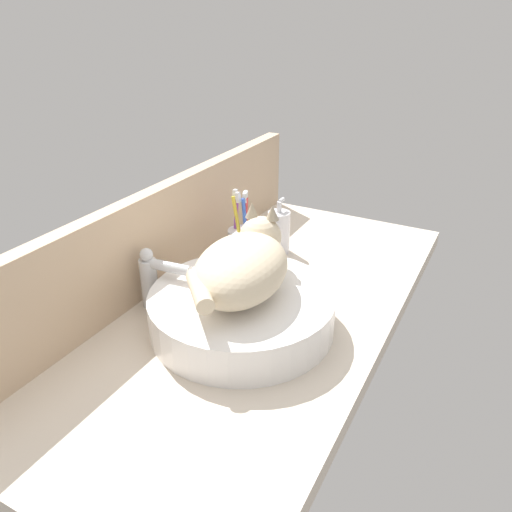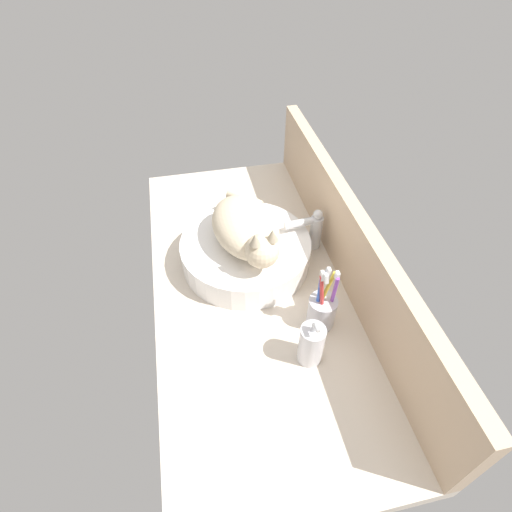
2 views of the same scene
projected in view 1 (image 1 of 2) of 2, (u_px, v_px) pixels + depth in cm
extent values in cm
cube|color=beige|center=(260.00, 313.00, 108.82)|extent=(116.47, 54.76, 4.00)
cube|color=#CCAD8C|center=(161.00, 235.00, 113.54)|extent=(116.47, 3.60, 22.50)
cylinder|color=white|center=(242.00, 311.00, 98.94)|extent=(36.72, 36.72, 7.82)
ellipsoid|color=beige|center=(241.00, 269.00, 94.68)|extent=(27.50, 20.96, 11.00)
sphere|color=beige|center=(260.00, 237.00, 104.05)|extent=(8.80, 8.80, 8.80)
cone|color=tan|center=(252.00, 210.00, 103.07)|extent=(2.80, 2.80, 3.20)
cone|color=tan|center=(272.00, 212.00, 101.83)|extent=(2.80, 2.80, 3.20)
cylinder|color=beige|center=(200.00, 291.00, 86.54)|extent=(10.13, 9.95, 3.20)
cylinder|color=silver|center=(149.00, 283.00, 105.56)|extent=(3.60, 3.60, 11.00)
cylinder|color=silver|center=(168.00, 267.00, 101.63)|extent=(3.14, 10.16, 2.20)
sphere|color=silver|center=(146.00, 255.00, 102.53)|extent=(2.80, 2.80, 2.80)
cylinder|color=silver|center=(279.00, 232.00, 128.75)|extent=(5.76, 5.76, 11.13)
cylinder|color=silver|center=(279.00, 207.00, 125.59)|extent=(1.20, 1.20, 2.80)
cylinder|color=silver|center=(281.00, 200.00, 125.90)|extent=(2.20, 1.00, 1.00)
cylinder|color=silver|center=(242.00, 246.00, 124.51)|extent=(6.99, 6.99, 8.57)
cylinder|color=blue|center=(246.00, 230.00, 121.62)|extent=(2.46, 1.32, 17.03)
cube|color=white|center=(245.00, 197.00, 117.77)|extent=(1.42, 0.86, 2.52)
cylinder|color=purple|center=(236.00, 227.00, 123.51)|extent=(2.60, 1.20, 17.02)
cube|color=white|center=(235.00, 194.00, 119.66)|extent=(1.44, 0.84, 2.52)
cylinder|color=#D13838|center=(246.00, 228.00, 122.63)|extent=(2.70, 2.53, 17.01)
cube|color=white|center=(245.00, 196.00, 118.78)|extent=(1.45, 1.03, 2.58)
cylinder|color=yellow|center=(239.00, 230.00, 121.66)|extent=(1.58, 4.12, 16.88)
cube|color=white|center=(238.00, 197.00, 117.81)|extent=(1.30, 1.24, 2.55)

